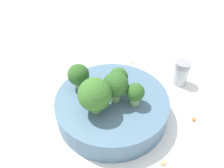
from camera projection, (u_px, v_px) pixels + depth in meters
ground_plane at (112, 114)px, 0.46m from camera, size 3.00×3.00×0.00m
bowl at (112, 106)px, 0.44m from camera, size 0.23×0.23×0.05m
broccoli_floret_0 at (95, 95)px, 0.38m from camera, size 0.06×0.06×0.07m
broccoli_floret_1 at (78, 75)px, 0.43m from camera, size 0.04×0.04×0.06m
broccoli_floret_2 at (116, 85)px, 0.40m from camera, size 0.05×0.05×0.06m
broccoli_floret_3 at (135, 93)px, 0.40m from camera, size 0.03×0.03×0.05m
broccoli_floret_4 at (119, 78)px, 0.43m from camera, size 0.04×0.04×0.05m
pepper_shaker at (181, 73)px, 0.52m from camera, size 0.04×0.04×0.06m
almond_crumb_0 at (133, 62)px, 0.59m from camera, size 0.01×0.01×0.01m
almond_crumb_1 at (80, 72)px, 0.56m from camera, size 0.00×0.01×0.01m
almond_crumb_2 at (194, 119)px, 0.44m from camera, size 0.01×0.01×0.01m
almond_crumb_3 at (163, 162)px, 0.37m from camera, size 0.01×0.01×0.01m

